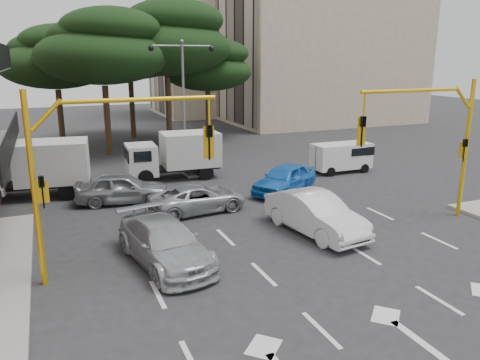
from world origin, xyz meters
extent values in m
plane|color=#28282B|center=(0.00, 0.00, 0.00)|extent=(120.00, 120.00, 0.00)
cube|color=gray|center=(0.00, 16.00, 0.07)|extent=(1.40, 6.00, 0.15)
cube|color=tan|center=(20.00, 32.00, 9.00)|extent=(20.00, 12.00, 18.00)
cube|color=black|center=(9.94, 32.00, 8.50)|extent=(0.12, 11.04, 16.20)
cube|color=tan|center=(13.00, 44.00, 8.00)|extent=(16.00, 12.00, 16.00)
cube|color=black|center=(4.94, 44.00, 7.50)|extent=(0.12, 11.04, 14.20)
cylinder|color=#382616|center=(-4.00, 22.00, 2.48)|extent=(0.44, 0.44, 4.95)
ellipsoid|color=black|center=(-4.00, 22.00, 6.93)|extent=(9.15, 9.15, 3.87)
ellipsoid|color=black|center=(-3.40, 21.60, 8.80)|extent=(6.86, 6.86, 2.86)
ellipsoid|color=black|center=(-4.50, 22.30, 8.25)|extent=(6.07, 6.07, 2.64)
cylinder|color=#382616|center=(1.00, 24.00, 2.70)|extent=(0.44, 0.44, 5.40)
ellipsoid|color=black|center=(1.00, 24.00, 7.56)|extent=(9.98, 9.98, 4.22)
ellipsoid|color=black|center=(1.60, 23.60, 9.60)|extent=(7.49, 7.49, 3.12)
ellipsoid|color=black|center=(0.50, 24.30, 9.00)|extent=(6.62, 6.62, 2.88)
cylinder|color=#382616|center=(-7.00, 26.00, 2.25)|extent=(0.44, 0.44, 4.50)
ellipsoid|color=black|center=(-7.00, 26.00, 6.30)|extent=(8.32, 8.32, 3.52)
ellipsoid|color=black|center=(-6.40, 25.60, 8.00)|extent=(6.24, 6.24, 2.60)
ellipsoid|color=black|center=(-7.50, 26.30, 7.50)|extent=(5.52, 5.52, 2.40)
cylinder|color=#382616|center=(5.00, 26.00, 2.02)|extent=(0.44, 0.44, 4.05)
ellipsoid|color=black|center=(5.00, 26.00, 5.67)|extent=(7.49, 7.49, 3.17)
ellipsoid|color=black|center=(5.60, 25.60, 7.20)|extent=(5.62, 5.62, 2.34)
ellipsoid|color=black|center=(4.50, 26.30, 6.75)|extent=(4.97, 4.97, 2.16)
cylinder|color=#382616|center=(-1.00, 29.00, 2.48)|extent=(0.44, 0.44, 4.95)
ellipsoid|color=black|center=(-1.00, 29.00, 6.93)|extent=(9.15, 9.15, 3.87)
ellipsoid|color=black|center=(-0.40, 28.60, 8.80)|extent=(6.86, 6.86, 2.86)
ellipsoid|color=black|center=(-1.50, 29.30, 8.25)|extent=(6.07, 6.07, 2.64)
cylinder|color=gold|center=(8.60, 2.00, 3.00)|extent=(0.18, 0.18, 6.00)
cylinder|color=gold|center=(8.05, 2.00, 5.25)|extent=(0.95, 0.14, 0.95)
cylinder|color=gold|center=(5.30, 2.00, 5.60)|extent=(4.80, 0.14, 0.14)
cylinder|color=gold|center=(3.10, 2.00, 5.15)|extent=(0.08, 0.08, 0.90)
imported|color=black|center=(3.10, 2.00, 4.10)|extent=(0.20, 0.24, 1.20)
cube|color=gold|center=(3.10, 2.08, 4.10)|extent=(0.36, 0.06, 1.10)
imported|color=black|center=(8.38, 1.85, 3.00)|extent=(0.16, 0.20, 1.00)
cube|color=gold|center=(8.38, 1.95, 3.00)|extent=(0.35, 0.08, 0.70)
cylinder|color=gold|center=(-8.60, 2.00, 3.00)|extent=(0.18, 0.18, 6.00)
cylinder|color=gold|center=(-8.05, 2.00, 5.25)|extent=(0.95, 0.14, 0.95)
cylinder|color=gold|center=(-5.30, 2.00, 5.60)|extent=(4.80, 0.14, 0.14)
cylinder|color=gold|center=(-3.10, 2.00, 5.15)|extent=(0.08, 0.08, 0.90)
imported|color=black|center=(-3.10, 2.00, 4.10)|extent=(0.20, 0.24, 1.20)
cube|color=gold|center=(-3.10, 2.08, 4.10)|extent=(0.36, 0.06, 1.10)
imported|color=black|center=(-8.38, 1.85, 3.00)|extent=(0.16, 0.20, 1.00)
cube|color=gold|center=(-8.38, 1.95, 3.00)|extent=(0.35, 0.08, 0.70)
cylinder|color=slate|center=(0.00, 16.00, 3.90)|extent=(0.16, 0.16, 7.50)
cylinder|color=slate|center=(-0.90, 16.00, 7.55)|extent=(1.80, 0.10, 0.10)
sphere|color=black|center=(-1.90, 16.00, 7.40)|extent=(0.36, 0.36, 0.36)
cylinder|color=slate|center=(0.90, 16.00, 7.55)|extent=(1.80, 0.10, 0.10)
sphere|color=black|center=(1.90, 16.00, 7.40)|extent=(0.36, 0.36, 0.36)
sphere|color=slate|center=(0.00, 16.00, 7.80)|extent=(0.24, 0.24, 0.24)
imported|color=white|center=(1.50, 2.60, 0.81)|extent=(2.41, 5.10, 1.61)
imported|color=blue|center=(3.12, 8.24, 0.75)|extent=(4.66, 3.82, 1.50)
imported|color=#ADB1B6|center=(-4.75, 2.11, 0.74)|extent=(2.87, 5.34, 1.47)
imported|color=#ABACB3|center=(-2.00, 7.00, 0.62)|extent=(4.68, 2.54, 1.25)
imported|color=gray|center=(-5.00, 9.65, 0.75)|extent=(4.70, 2.68, 1.51)
camera|label=1|loc=(-8.08, -12.62, 6.85)|focal=35.00mm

